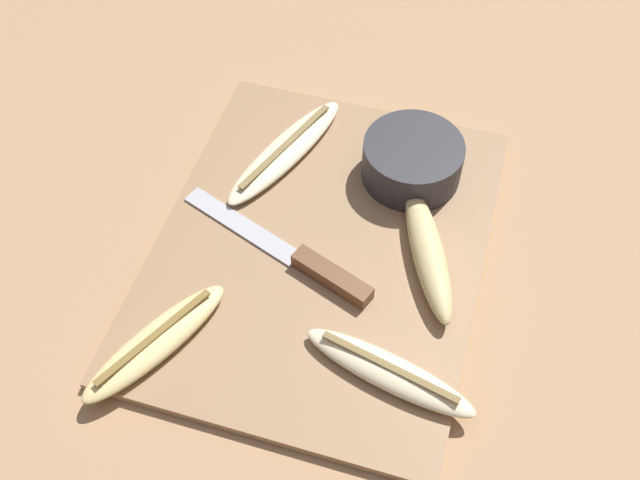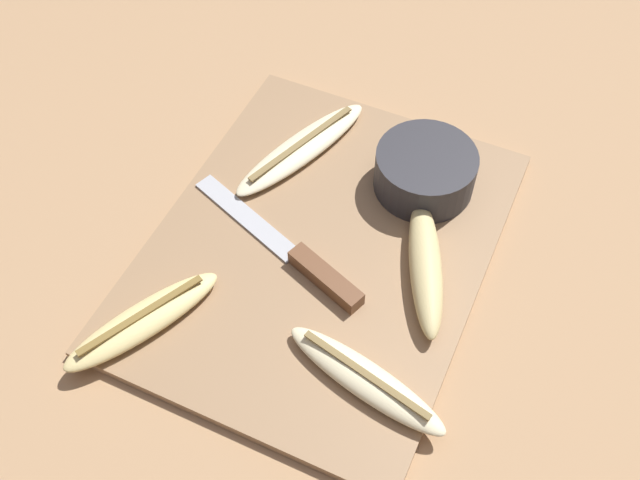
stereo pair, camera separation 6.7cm
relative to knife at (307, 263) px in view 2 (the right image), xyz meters
The scene contains 8 objects.
ground_plane 0.04m from the knife, ahead, with size 4.00×4.00×0.00m, color tan.
cutting_board 0.03m from the knife, ahead, with size 0.44×0.35×0.01m.
knife is the anchor object (origin of this frame).
banana_pale_long 0.15m from the knife, 132.55° to the right, with size 0.08×0.18×0.02m.
banana_bright_far 0.16m from the knife, 27.21° to the left, with size 0.20×0.11×0.02m.
banana_golden_short 0.18m from the knife, 138.54° to the left, with size 0.17×0.11×0.02m.
banana_spotted_left 0.12m from the knife, 69.50° to the right, with size 0.17×0.10×0.03m.
prep_bowl 0.17m from the knife, 24.86° to the right, with size 0.11×0.11×0.05m.
Camera 2 is at (-0.43, -0.20, 0.67)m, focal length 42.00 mm.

